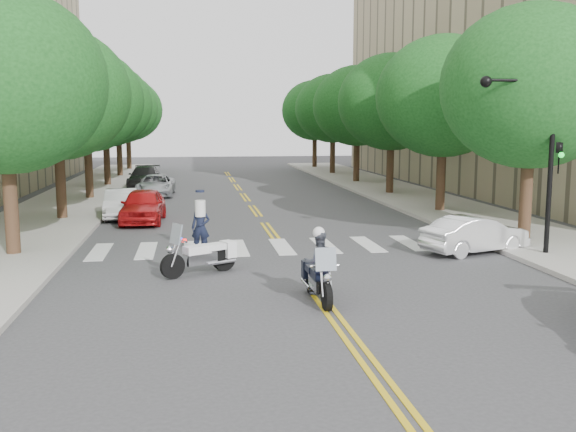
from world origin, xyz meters
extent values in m
plane|color=#38383A|center=(0.00, 0.00, 0.00)|extent=(140.00, 140.00, 0.00)
cube|color=#9E9991|center=(-9.50, 22.00, 0.07)|extent=(5.00, 60.00, 0.15)
cube|color=#9E9991|center=(9.50, 22.00, 0.07)|extent=(5.00, 60.00, 0.15)
cylinder|color=#382316|center=(-8.80, 6.00, 1.66)|extent=(0.44, 0.44, 3.32)
ellipsoid|color=#134416|center=(-8.80, 6.00, 5.56)|extent=(6.40, 6.40, 5.76)
cylinder|color=#382316|center=(-8.80, 14.00, 1.66)|extent=(0.44, 0.44, 3.32)
ellipsoid|color=#134416|center=(-8.80, 14.00, 5.56)|extent=(6.40, 6.40, 5.76)
cylinder|color=#382316|center=(-8.80, 22.00, 1.66)|extent=(0.44, 0.44, 3.32)
ellipsoid|color=#134416|center=(-8.80, 22.00, 5.56)|extent=(6.40, 6.40, 5.76)
cylinder|color=#382316|center=(-8.80, 30.00, 1.66)|extent=(0.44, 0.44, 3.32)
ellipsoid|color=#134416|center=(-8.80, 30.00, 5.56)|extent=(6.40, 6.40, 5.76)
cylinder|color=#382316|center=(-8.80, 38.00, 1.66)|extent=(0.44, 0.44, 3.32)
ellipsoid|color=#134416|center=(-8.80, 38.00, 5.56)|extent=(6.40, 6.40, 5.76)
cylinder|color=#382316|center=(-8.80, 46.00, 1.66)|extent=(0.44, 0.44, 3.32)
ellipsoid|color=#134416|center=(-8.80, 46.00, 5.56)|extent=(6.40, 6.40, 5.76)
cylinder|color=#382316|center=(8.80, 6.00, 1.66)|extent=(0.44, 0.44, 3.32)
ellipsoid|color=#134416|center=(8.80, 6.00, 5.56)|extent=(6.40, 6.40, 5.76)
cylinder|color=#382316|center=(8.80, 14.00, 1.66)|extent=(0.44, 0.44, 3.32)
ellipsoid|color=#134416|center=(8.80, 14.00, 5.56)|extent=(6.40, 6.40, 5.76)
cylinder|color=#382316|center=(8.80, 22.00, 1.66)|extent=(0.44, 0.44, 3.32)
ellipsoid|color=#134416|center=(8.80, 22.00, 5.56)|extent=(6.40, 6.40, 5.76)
cylinder|color=#382316|center=(8.80, 30.00, 1.66)|extent=(0.44, 0.44, 3.32)
ellipsoid|color=#134416|center=(8.80, 30.00, 5.56)|extent=(6.40, 6.40, 5.76)
cylinder|color=#382316|center=(8.80, 38.00, 1.66)|extent=(0.44, 0.44, 3.32)
ellipsoid|color=#134416|center=(8.80, 38.00, 5.56)|extent=(6.40, 6.40, 5.76)
cylinder|color=#382316|center=(8.80, 46.00, 1.66)|extent=(0.44, 0.44, 3.32)
ellipsoid|color=#134416|center=(8.80, 46.00, 5.56)|extent=(6.40, 6.40, 5.76)
cylinder|color=black|center=(8.20, 3.50, 3.00)|extent=(0.16, 0.16, 6.00)
cylinder|color=black|center=(7.00, 3.50, 5.60)|extent=(2.40, 0.10, 0.10)
sphere|color=black|center=(5.90, 3.50, 5.55)|extent=(0.36, 0.36, 0.36)
imported|color=black|center=(8.45, 3.50, 3.20)|extent=(0.16, 0.20, 1.00)
sphere|color=#0CCC26|center=(8.45, 3.35, 3.30)|extent=(0.18, 0.18, 0.18)
cylinder|color=black|center=(-0.06, -1.34, 0.34)|extent=(0.16, 0.68, 0.67)
cylinder|color=black|center=(-0.12, 0.24, 0.34)|extent=(0.20, 0.68, 0.67)
cube|color=silver|center=(-0.09, -0.50, 0.44)|extent=(0.35, 0.90, 0.32)
cube|color=black|center=(-0.09, -0.60, 0.69)|extent=(0.38, 0.70, 0.22)
cube|color=black|center=(-0.11, -0.06, 0.71)|extent=(0.41, 0.56, 0.16)
cube|color=black|center=(-0.12, 0.38, 0.59)|extent=(0.44, 0.31, 0.44)
cube|color=#8C99A5|center=(-0.07, -1.21, 1.18)|extent=(0.50, 0.17, 0.54)
cube|color=red|center=(0.04, -1.04, 1.01)|extent=(0.10, 0.10, 0.08)
cube|color=#0C26E5|center=(-0.19, -1.05, 1.01)|extent=(0.10, 0.10, 0.08)
imported|color=#474C56|center=(-0.09, -0.50, 0.95)|extent=(0.77, 0.61, 1.55)
sphere|color=silver|center=(-0.09, -0.50, 1.68)|extent=(0.30, 0.30, 0.30)
cylinder|color=black|center=(-3.66, 2.30, 0.36)|extent=(0.69, 0.47, 0.71)
cylinder|color=black|center=(-2.20, 3.12, 0.36)|extent=(0.71, 0.51, 0.71)
cube|color=silver|center=(-2.88, 2.73, 0.47)|extent=(0.99, 0.75, 0.33)
cube|color=white|center=(-2.97, 2.68, 0.73)|extent=(0.82, 0.69, 0.23)
cube|color=white|center=(-2.47, 2.96, 0.75)|extent=(0.71, 0.65, 0.17)
cube|color=white|center=(-2.06, 3.19, 0.63)|extent=(0.50, 0.55, 0.47)
cube|color=#8C99A5|center=(-3.54, 2.37, 1.26)|extent=(0.40, 0.54, 0.57)
cube|color=red|center=(-3.32, 2.34, 1.07)|extent=(0.14, 0.14, 0.08)
cube|color=#0C26E5|center=(-3.44, 2.56, 1.07)|extent=(0.14, 0.14, 0.08)
imported|color=black|center=(-2.82, 5.92, 0.85)|extent=(0.68, 0.51, 1.69)
imported|color=white|center=(6.23, 4.50, 0.62)|extent=(3.99, 2.45, 1.24)
imported|color=#B61315|center=(-5.20, 13.00, 0.74)|extent=(1.94, 4.42, 1.48)
imported|color=silver|center=(-6.30, 14.50, 0.66)|extent=(1.64, 4.07, 1.32)
imported|color=#9EA0A5|center=(-5.20, 23.50, 0.64)|extent=(2.26, 4.65, 1.27)
imported|color=black|center=(-6.18, 28.50, 0.72)|extent=(2.15, 5.03, 1.45)
imported|color=gray|center=(-6.30, 34.00, 0.64)|extent=(1.75, 3.85, 1.28)
camera|label=1|loc=(-3.08, -15.37, 4.27)|focal=40.00mm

